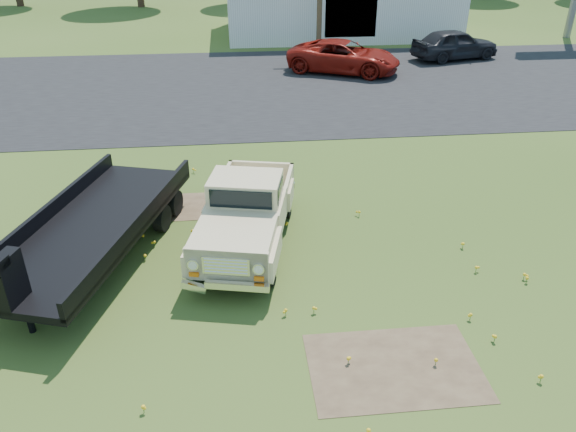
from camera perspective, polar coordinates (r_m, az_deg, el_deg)
The scene contains 8 objects.
ground at distance 12.39m, azimuth 0.28°, elevation -6.01°, with size 140.00×140.00×0.00m, color #334C18.
asphalt_lot at distance 26.11m, azimuth -3.41°, elevation 13.00°, with size 90.00×14.00×0.02m, color black.
dirt_patch_a at distance 10.36m, azimuth 10.74°, elevation -14.85°, with size 3.00×2.00×0.01m, color #503D2A.
dirt_patch_b at distance 15.36m, azimuth -8.60°, elevation 1.03°, with size 2.20×1.60×0.01m, color #503D2A.
vintage_pickup_truck at distance 13.06m, azimuth -4.24°, elevation 0.46°, with size 1.91×4.92×1.79m, color tan, non-canonical shape.
flatbed_trailer at distance 13.23m, azimuth -19.31°, elevation -0.55°, with size 2.31×6.94×1.89m, color black, non-canonical shape.
red_pickup at distance 28.43m, azimuth 5.70°, elevation 15.78°, with size 2.49×5.39×1.50m, color maroon.
dark_sedan at distance 32.18m, azimuth 16.59°, elevation 16.37°, with size 1.85×4.61×1.57m, color black.
Camera 1 is at (-1.13, -10.11, 7.06)m, focal length 35.00 mm.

